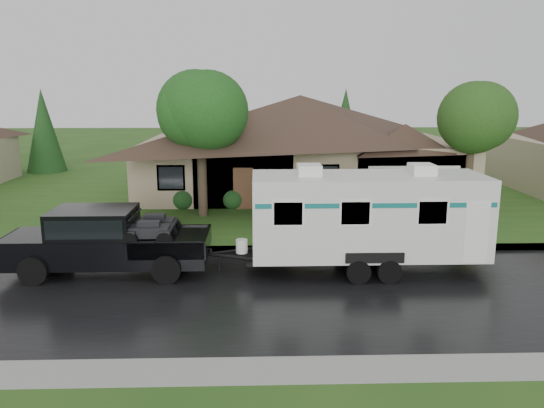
{
  "coord_description": "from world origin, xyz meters",
  "views": [
    {
      "loc": [
        -0.58,
        -17.24,
        6.06
      ],
      "look_at": [
        -0.0,
        2.0,
        1.9
      ],
      "focal_mm": 35.0,
      "sensor_mm": 36.0,
      "label": 1
    }
  ],
  "objects": [
    {
      "name": "tree_left_green",
      "position": [
        -3.14,
        7.62,
        4.86
      ],
      "size": [
        4.1,
        4.1,
        6.79
      ],
      "color": "#382B1E",
      "rests_on": "lawn"
    },
    {
      "name": "curb",
      "position": [
        0.0,
        2.25,
        0.07
      ],
      "size": [
        140.0,
        0.5,
        0.15
      ],
      "primitive_type": "cube",
      "color": "gray",
      "rests_on": "ground"
    },
    {
      "name": "pickup_truck",
      "position": [
        -5.67,
        -0.02,
        1.18
      ],
      "size": [
        6.6,
        2.51,
        2.2
      ],
      "color": "black",
      "rests_on": "ground"
    },
    {
      "name": "shrub_row",
      "position": [
        2.0,
        9.3,
        0.65
      ],
      "size": [
        13.6,
        1.0,
        1.0
      ],
      "color": "#143814",
      "rests_on": "lawn"
    },
    {
      "name": "road",
      "position": [
        0.0,
        -2.0,
        0.01
      ],
      "size": [
        140.0,
        8.0,
        0.01
      ],
      "primitive_type": "cube",
      "color": "black",
      "rests_on": "ground"
    },
    {
      "name": "house_main",
      "position": [
        2.29,
        13.84,
        3.59
      ],
      "size": [
        19.44,
        10.8,
        6.9
      ],
      "color": "gray",
      "rests_on": "lawn"
    },
    {
      "name": "ground",
      "position": [
        0.0,
        0.0,
        0.0
      ],
      "size": [
        140.0,
        140.0,
        0.0
      ],
      "primitive_type": "plane",
      "color": "#264F18",
      "rests_on": "ground"
    },
    {
      "name": "lawn",
      "position": [
        0.0,
        15.0,
        0.07
      ],
      "size": [
        140.0,
        26.0,
        0.15
      ],
      "primitive_type": "cube",
      "color": "#264F18",
      "rests_on": "ground"
    },
    {
      "name": "travel_trailer",
      "position": [
        3.15,
        -0.02,
        1.94
      ],
      "size": [
        8.14,
        2.86,
        3.65
      ],
      "color": "silver",
      "rests_on": "ground"
    },
    {
      "name": "tree_right_green",
      "position": [
        10.2,
        9.07,
        4.6
      ],
      "size": [
        3.87,
        3.87,
        6.41
      ],
      "color": "#382B1E",
      "rests_on": "lawn"
    }
  ]
}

